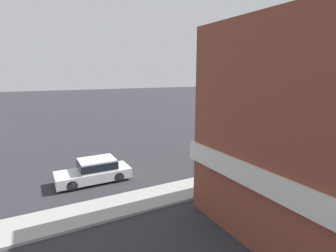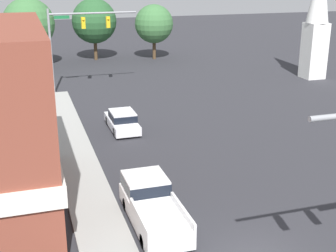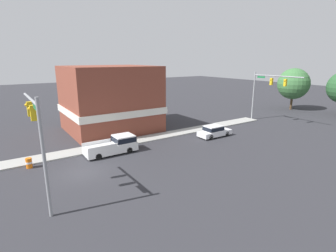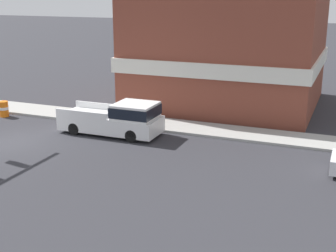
% 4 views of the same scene
% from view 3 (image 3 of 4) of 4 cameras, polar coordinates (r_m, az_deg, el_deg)
% --- Properties ---
extents(ground_plane, '(200.00, 200.00, 0.00)m').
position_cam_3_polar(ground_plane, '(25.07, -17.87, -9.63)').
color(ground_plane, '#2D2D33').
extents(sidewalk_curb, '(2.40, 60.00, 0.14)m').
position_cam_3_polar(sidewalk_curb, '(30.23, -20.96, -5.60)').
color(sidewalk_curb, '#9E9E99').
rests_on(sidewalk_curb, ground).
extents(near_signal_assembly, '(6.44, 0.49, 7.78)m').
position_cam_3_polar(near_signal_assembly, '(19.19, -26.75, -0.25)').
color(near_signal_assembly, gray).
rests_on(near_signal_assembly, ground).
extents(far_signal_assembly, '(8.30, 0.49, 7.91)m').
position_cam_3_polar(far_signal_assembly, '(44.23, 20.78, 8.09)').
color(far_signal_assembly, gray).
rests_on(far_signal_assembly, ground).
extents(car_lead, '(1.84, 4.63, 1.49)m').
position_cam_3_polar(car_lead, '(34.80, 10.00, -1.05)').
color(car_lead, black).
rests_on(car_lead, ground).
extents(pickup_truck_parked, '(2.10, 5.55, 1.82)m').
position_cam_3_polar(pickup_truck_parked, '(28.96, -11.40, -4.03)').
color(pickup_truck_parked, black).
rests_on(pickup_truck_parked, ground).
extents(construction_barrel, '(0.57, 0.57, 0.97)m').
position_cam_3_polar(construction_barrel, '(27.89, -28.02, -7.12)').
color(construction_barrel, orange).
rests_on(construction_barrel, ground).
extents(corner_brick_building, '(11.07, 12.05, 8.99)m').
position_cam_3_polar(corner_brick_building, '(38.06, -12.45, 5.66)').
color(corner_brick_building, brown).
rests_on(corner_brick_building, ground).
extents(backdrop_tree_left_far, '(6.08, 6.08, 8.19)m').
position_cam_3_polar(backdrop_tree_left_far, '(58.02, 25.65, 8.28)').
color(backdrop_tree_left_far, '#4C3823').
rests_on(backdrop_tree_left_far, ground).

